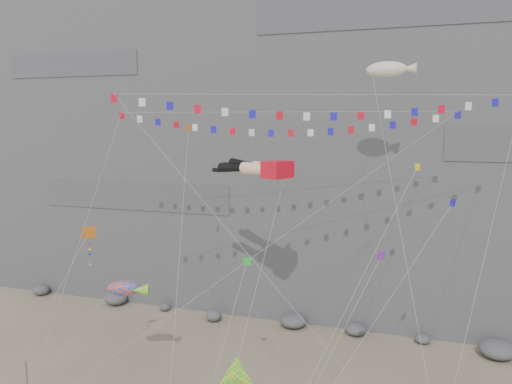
# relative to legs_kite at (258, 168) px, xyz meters

# --- Properties ---
(cliff) EXTENTS (80.00, 28.00, 50.00)m
(cliff) POSITION_rel_legs_kite_xyz_m (0.70, 24.32, 8.64)
(cliff) COLOR slate
(cliff) RESTS_ON ground
(talus_boulders) EXTENTS (60.00, 3.00, 1.20)m
(talus_boulders) POSITION_rel_legs_kite_xyz_m (0.70, 9.32, -15.76)
(talus_boulders) COLOR #5A5A5E
(talus_boulders) RESTS_ON ground
(legs_kite) EXTENTS (7.08, 18.85, 22.52)m
(legs_kite) POSITION_rel_legs_kite_xyz_m (0.00, 0.00, 0.00)
(legs_kite) COLOR red
(legs_kite) RESTS_ON ground
(flag_banner_upper) EXTENTS (27.25, 16.22, 28.62)m
(flag_banner_upper) POSITION_rel_legs_kite_xyz_m (1.13, 2.36, 4.24)
(flag_banner_upper) COLOR red
(flag_banner_upper) RESTS_ON ground
(flag_banner_lower) EXTENTS (26.18, 11.22, 24.30)m
(flag_banner_lower) POSITION_rel_legs_kite_xyz_m (5.12, -2.12, 5.29)
(flag_banner_lower) COLOR red
(flag_banner_lower) RESTS_ON ground
(harlequin_kite) EXTENTS (4.97, 7.42, 14.08)m
(harlequin_kite) POSITION_rel_legs_kite_xyz_m (-10.68, -6.46, -4.41)
(harlequin_kite) COLOR red
(harlequin_kite) RESTS_ON ground
(fish_windsock) EXTENTS (6.72, 8.72, 11.57)m
(fish_windsock) POSITION_rel_legs_kite_xyz_m (-8.96, -4.90, -8.83)
(fish_windsock) COLOR #FF450D
(fish_windsock) RESTS_ON ground
(delta_kite) EXTENTS (2.28, 3.01, 7.54)m
(delta_kite) POSITION_rel_legs_kite_xyz_m (2.69, -12.40, -10.17)
(delta_kite) COLOR yellow
(delta_kite) RESTS_ON ground
(blimp_windsock) EXTENTS (6.89, 13.54, 27.32)m
(blimp_windsock) POSITION_rel_legs_kite_xyz_m (9.04, 3.64, 7.36)
(blimp_windsock) COLOR beige
(blimp_windsock) RESTS_ON ground
(small_kite_a) EXTENTS (4.64, 13.16, 23.44)m
(small_kite_a) POSITION_rel_legs_kite_xyz_m (-5.26, -1.14, 2.46)
(small_kite_a) COLOR #EC5A13
(small_kite_a) RESTS_ON ground
(small_kite_b) EXTENTS (5.99, 10.47, 15.59)m
(small_kite_b) POSITION_rel_legs_kite_xyz_m (9.42, -2.79, -5.53)
(small_kite_b) COLOR purple
(small_kite_b) RESTS_ON ground
(small_kite_c) EXTENTS (1.29, 10.12, 14.25)m
(small_kite_c) POSITION_rel_legs_kite_xyz_m (1.03, -5.82, -5.86)
(small_kite_c) COLOR green
(small_kite_c) RESTS_ON ground
(small_kite_d) EXTENTS (8.37, 15.62, 23.70)m
(small_kite_d) POSITION_rel_legs_kite_xyz_m (11.35, 0.55, -0.13)
(small_kite_d) COLOR gold
(small_kite_d) RESTS_ON ground
(small_kite_e) EXTENTS (10.02, 9.68, 19.78)m
(small_kite_e) POSITION_rel_legs_kite_xyz_m (13.47, -3.84, -1.80)
(small_kite_e) COLOR #1B15BB
(small_kite_e) RESTS_ON ground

